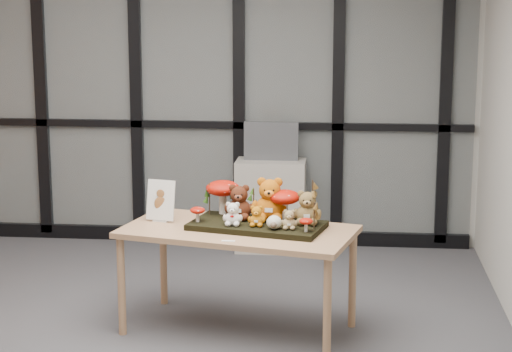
# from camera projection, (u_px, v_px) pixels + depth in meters

# --- Properties ---
(floor) EXTENTS (5.00, 5.00, 0.00)m
(floor) POSITION_uv_depth(u_px,v_px,m) (124.00, 345.00, 5.85)
(floor) COLOR #4A494E
(floor) RESTS_ON ground
(room_shell) EXTENTS (5.00, 5.00, 5.00)m
(room_shell) POSITION_uv_depth(u_px,v_px,m) (116.00, 80.00, 5.51)
(room_shell) COLOR #B8B7AE
(room_shell) RESTS_ON floor
(glass_partition) EXTENTS (4.90, 0.06, 2.78)m
(glass_partition) POSITION_uv_depth(u_px,v_px,m) (187.00, 82.00, 7.97)
(glass_partition) COLOR #2D383F
(glass_partition) RESTS_ON floor
(display_table) EXTENTS (1.61, 1.07, 0.69)m
(display_table) POSITION_uv_depth(u_px,v_px,m) (238.00, 239.00, 5.98)
(display_table) COLOR #A77E5B
(display_table) RESTS_ON floor
(diorama_tray) EXTENTS (0.92, 0.61, 0.04)m
(diorama_tray) POSITION_uv_depth(u_px,v_px,m) (257.00, 226.00, 5.98)
(diorama_tray) COLOR black
(diorama_tray) RESTS_ON display_table
(bear_pooh_yellow) EXTENTS (0.28, 0.27, 0.31)m
(bear_pooh_yellow) POSITION_uv_depth(u_px,v_px,m) (270.00, 197.00, 6.02)
(bear_pooh_yellow) COLOR #BA5A0C
(bear_pooh_yellow) RESTS_ON diorama_tray
(bear_brown_medium) EXTENTS (0.23, 0.22, 0.25)m
(bear_brown_medium) POSITION_uv_depth(u_px,v_px,m) (239.00, 200.00, 6.05)
(bear_brown_medium) COLOR #461D0F
(bear_brown_medium) RESTS_ON diorama_tray
(bear_tan_back) EXTENTS (0.22, 0.21, 0.24)m
(bear_tan_back) POSITION_uv_depth(u_px,v_px,m) (307.00, 206.00, 5.93)
(bear_tan_back) COLOR brown
(bear_tan_back) RESTS_ON diorama_tray
(bear_small_yellow) EXTENTS (0.13, 0.13, 0.15)m
(bear_small_yellow) POSITION_uv_depth(u_px,v_px,m) (257.00, 215.00, 5.88)
(bear_small_yellow) COLOR #C36D0F
(bear_small_yellow) RESTS_ON diorama_tray
(bear_white_bow) EXTENTS (0.15, 0.14, 0.17)m
(bear_white_bow) POSITION_uv_depth(u_px,v_px,m) (233.00, 212.00, 5.90)
(bear_white_bow) COLOR white
(bear_white_bow) RESTS_ON diorama_tray
(bear_beige_small) EXTENTS (0.13, 0.12, 0.14)m
(bear_beige_small) POSITION_uv_depth(u_px,v_px,m) (289.00, 218.00, 5.81)
(bear_beige_small) COLOR #9D8457
(bear_beige_small) RESTS_ON diorama_tray
(plush_cream_hedgehog) EXTENTS (0.09, 0.08, 0.10)m
(plush_cream_hedgehog) POSITION_uv_depth(u_px,v_px,m) (274.00, 222.00, 5.81)
(plush_cream_hedgehog) COLOR silver
(plush_cream_hedgehog) RESTS_ON diorama_tray
(mushroom_back_left) EXTENTS (0.23, 0.23, 0.25)m
(mushroom_back_left) POSITION_uv_depth(u_px,v_px,m) (223.00, 196.00, 6.19)
(mushroom_back_left) COLOR #9F1005
(mushroom_back_left) RESTS_ON diorama_tray
(mushroom_back_right) EXTENTS (0.20, 0.20, 0.23)m
(mushroom_back_right) POSITION_uv_depth(u_px,v_px,m) (285.00, 204.00, 6.00)
(mushroom_back_right) COLOR #9F1005
(mushroom_back_right) RESTS_ON diorama_tray
(mushroom_front_left) EXTENTS (0.10, 0.10, 0.11)m
(mushroom_front_left) POSITION_uv_depth(u_px,v_px,m) (198.00, 214.00, 5.99)
(mushroom_front_left) COLOR #9F1005
(mushroom_front_left) RESTS_ON diorama_tray
(mushroom_front_right) EXTENTS (0.09, 0.09, 0.10)m
(mushroom_front_right) POSITION_uv_depth(u_px,v_px,m) (306.00, 224.00, 5.75)
(mushroom_front_right) COLOR #9F1005
(mushroom_front_right) RESTS_ON diorama_tray
(sprig_green_far_left) EXTENTS (0.05, 0.05, 0.21)m
(sprig_green_far_left) POSITION_uv_depth(u_px,v_px,m) (209.00, 199.00, 6.18)
(sprig_green_far_left) COLOR #153E0E
(sprig_green_far_left) RESTS_ON diorama_tray
(sprig_green_mid_left) EXTENTS (0.05, 0.05, 0.19)m
(sprig_green_mid_left) POSITION_uv_depth(u_px,v_px,m) (235.00, 201.00, 6.17)
(sprig_green_mid_left) COLOR #153E0E
(sprig_green_mid_left) RESTS_ON diorama_tray
(sprig_dry_far_right) EXTENTS (0.05, 0.05, 0.29)m
(sprig_dry_far_right) POSITION_uv_depth(u_px,v_px,m) (312.00, 202.00, 5.92)
(sprig_dry_far_right) COLOR brown
(sprig_dry_far_right) RESTS_ON diorama_tray
(sprig_dry_mid_right) EXTENTS (0.05, 0.05, 0.17)m
(sprig_dry_mid_right) POSITION_uv_depth(u_px,v_px,m) (314.00, 215.00, 5.82)
(sprig_dry_mid_right) COLOR brown
(sprig_dry_mid_right) RESTS_ON diorama_tray
(sprig_green_centre) EXTENTS (0.05, 0.05, 0.19)m
(sprig_green_centre) POSITION_uv_depth(u_px,v_px,m) (254.00, 202.00, 6.14)
(sprig_green_centre) COLOR #153E0E
(sprig_green_centre) RESTS_ON diorama_tray
(sign_holder) EXTENTS (0.20, 0.10, 0.28)m
(sign_holder) POSITION_uv_depth(u_px,v_px,m) (161.00, 202.00, 6.14)
(sign_holder) COLOR silver
(sign_holder) RESTS_ON display_table
(label_card) EXTENTS (0.08, 0.03, 0.00)m
(label_card) POSITION_uv_depth(u_px,v_px,m) (228.00, 241.00, 5.68)
(label_card) COLOR white
(label_card) RESTS_ON display_table
(cabinet) EXTENTS (0.59, 0.34, 0.78)m
(cabinet) POSITION_uv_depth(u_px,v_px,m) (271.00, 205.00, 7.90)
(cabinet) COLOR #ABA499
(cabinet) RESTS_ON floor
(monitor) EXTENTS (0.46, 0.05, 0.33)m
(monitor) POSITION_uv_depth(u_px,v_px,m) (271.00, 141.00, 7.81)
(monitor) COLOR #4F5257
(monitor) RESTS_ON cabinet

